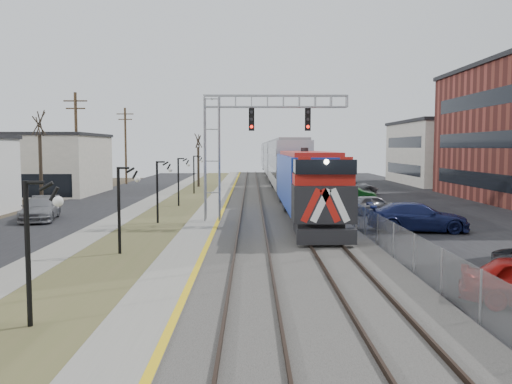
{
  "coord_description": "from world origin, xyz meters",
  "views": [
    {
      "loc": [
        1.98,
        -6.33,
        4.88
      ],
      "look_at": [
        2.22,
        21.18,
        2.6
      ],
      "focal_mm": 38.0,
      "sensor_mm": 36.0,
      "label": 1
    }
  ],
  "objects": [
    {
      "name": "street_west",
      "position": [
        -11.5,
        35.0,
        0.02
      ],
      "size": [
        7.0,
        120.0,
        0.04
      ],
      "primitive_type": "cube",
      "color": "black",
      "rests_on": "ground"
    },
    {
      "name": "sidewalk",
      "position": [
        -7.0,
        35.0,
        0.04
      ],
      "size": [
        2.0,
        120.0,
        0.08
      ],
      "primitive_type": "cube",
      "color": "gray",
      "rests_on": "ground"
    },
    {
      "name": "grass_median",
      "position": [
        -4.0,
        35.0,
        0.03
      ],
      "size": [
        4.0,
        120.0,
        0.06
      ],
      "primitive_type": "cube",
      "color": "brown",
      "rests_on": "ground"
    },
    {
      "name": "platform",
      "position": [
        -1.0,
        35.0,
        0.12
      ],
      "size": [
        2.0,
        120.0,
        0.24
      ],
      "primitive_type": "cube",
      "color": "gray",
      "rests_on": "ground"
    },
    {
      "name": "ballast_bed",
      "position": [
        4.0,
        35.0,
        0.1
      ],
      "size": [
        8.0,
        120.0,
        0.2
      ],
      "primitive_type": "cube",
      "color": "#595651",
      "rests_on": "ground"
    },
    {
      "name": "parking_lot",
      "position": [
        16.0,
        35.0,
        0.02
      ],
      "size": [
        16.0,
        120.0,
        0.04
      ],
      "primitive_type": "cube",
      "color": "black",
      "rests_on": "ground"
    },
    {
      "name": "platform_edge",
      "position": [
        -0.12,
        35.0,
        0.24
      ],
      "size": [
        0.24,
        120.0,
        0.01
      ],
      "primitive_type": "cube",
      "color": "gold",
      "rests_on": "platform"
    },
    {
      "name": "track_near",
      "position": [
        2.0,
        35.0,
        0.28
      ],
      "size": [
        1.58,
        120.0,
        0.15
      ],
      "color": "#2D2119",
      "rests_on": "ballast_bed"
    },
    {
      "name": "track_far",
      "position": [
        5.5,
        35.0,
        0.28
      ],
      "size": [
        1.58,
        120.0,
        0.15
      ],
      "color": "#2D2119",
      "rests_on": "ballast_bed"
    },
    {
      "name": "train",
      "position": [
        5.5,
        63.14,
        2.92
      ],
      "size": [
        3.0,
        85.85,
        5.33
      ],
      "color": "#1535AC",
      "rests_on": "ground"
    },
    {
      "name": "signal_gantry",
      "position": [
        1.22,
        27.99,
        5.59
      ],
      "size": [
        9.0,
        1.07,
        8.15
      ],
      "color": "gray",
      "rests_on": "ground"
    },
    {
      "name": "lampposts",
      "position": [
        -4.0,
        18.29,
        2.0
      ],
      "size": [
        0.14,
        62.14,
        4.0
      ],
      "color": "black",
      "rests_on": "ground"
    },
    {
      "name": "fence",
      "position": [
        8.2,
        35.0,
        0.8
      ],
      "size": [
        0.04,
        120.0,
        1.6
      ],
      "primitive_type": "cube",
      "color": "gray",
      "rests_on": "ground"
    },
    {
      "name": "bare_trees",
      "position": [
        -12.66,
        38.91,
        2.7
      ],
      "size": [
        12.3,
        42.3,
        5.95
      ],
      "color": "#382D23",
      "rests_on": "ground"
    },
    {
      "name": "car_lot_d",
      "position": [
        11.57,
        24.49,
        0.83
      ],
      "size": [
        5.89,
        2.83,
        1.66
      ],
      "primitive_type": "imported",
      "rotation": [
        0.0,
        0.0,
        1.48
      ],
      "color": "#171F51",
      "rests_on": "ground"
    },
    {
      "name": "car_lot_e",
      "position": [
        10.76,
        32.36,
        0.71
      ],
      "size": [
        4.44,
        2.59,
        1.42
      ],
      "primitive_type": "imported",
      "rotation": [
        0.0,
        0.0,
        1.8
      ],
      "color": "gray",
      "rests_on": "ground"
    },
    {
      "name": "car_lot_f",
      "position": [
        11.2,
        41.86,
        0.65
      ],
      "size": [
        4.19,
        2.48,
        1.3
      ],
      "primitive_type": "imported",
      "rotation": [
        0.0,
        0.0,
        1.27
      ],
      "color": "#0D4212",
      "rests_on": "ground"
    },
    {
      "name": "car_street_b",
      "position": [
        -12.05,
        29.47,
        0.76
      ],
      "size": [
        3.15,
        5.56,
        1.52
      ],
      "primitive_type": "imported",
      "rotation": [
        0.0,
        0.0,
        0.21
      ],
      "color": "slate",
      "rests_on": "ground"
    },
    {
      "name": "car_lot_g",
      "position": [
        12.16,
        48.93,
        0.79
      ],
      "size": [
        5.69,
        2.68,
        1.57
      ],
      "primitive_type": "imported",
      "rotation": [
        0.0,
        0.0,
        1.58
      ],
      "color": "gray",
      "rests_on": "ground"
    }
  ]
}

